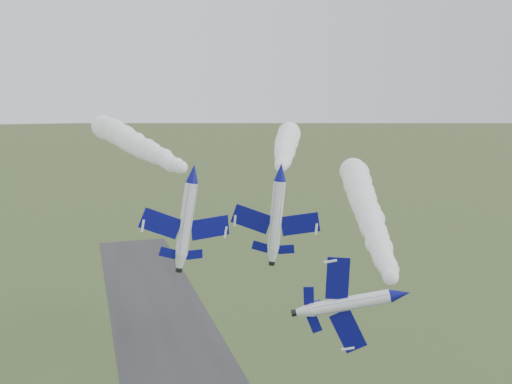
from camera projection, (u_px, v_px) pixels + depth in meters
jet_lead at (401, 295)px, 57.38m from camera, size 6.76×11.82×9.90m
smoke_trail_jet_lead at (366, 208)px, 92.10m from camera, size 29.49×63.74×5.71m
jet_pair_left at (193, 173)px, 72.19m from camera, size 11.75×14.20×3.86m
smoke_trail_jet_pair_left at (133, 142)px, 102.70m from camera, size 10.76×61.25×5.11m
jet_pair_right at (281, 172)px, 74.86m from camera, size 11.73×13.54×3.51m
smoke_trail_jet_pair_right at (286, 146)px, 104.38m from camera, size 23.62×51.00×4.92m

